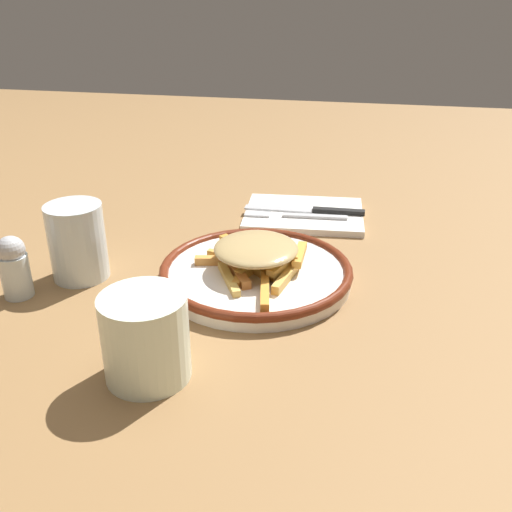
{
  "coord_description": "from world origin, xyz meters",
  "views": [
    {
      "loc": [
        -0.69,
        -0.14,
        0.38
      ],
      "look_at": [
        0.0,
        0.0,
        0.04
      ],
      "focal_mm": 40.45,
      "sensor_mm": 36.0,
      "label": 1
    }
  ],
  "objects": [
    {
      "name": "fries_heap",
      "position": [
        -0.0,
        -0.0,
        0.04
      ],
      "size": [
        0.2,
        0.15,
        0.04
      ],
      "color": "gold",
      "rests_on": "plate"
    },
    {
      "name": "plate",
      "position": [
        0.0,
        0.0,
        0.01
      ],
      "size": [
        0.27,
        0.27,
        0.03
      ],
      "color": "white",
      "rests_on": "ground_plane"
    },
    {
      "name": "fork",
      "position": [
        0.22,
        -0.02,
        0.01
      ],
      "size": [
        0.03,
        0.18,
        0.01
      ],
      "color": "silver",
      "rests_on": "napkin"
    },
    {
      "name": "salt_shaker",
      "position": [
        -0.1,
        0.3,
        0.04
      ],
      "size": [
        0.04,
        0.04,
        0.09
      ],
      "color": "silver",
      "rests_on": "ground_plane"
    },
    {
      "name": "knife",
      "position": [
        0.25,
        -0.06,
        0.01
      ],
      "size": [
        0.02,
        0.21,
        0.01
      ],
      "color": "black",
      "rests_on": "napkin"
    },
    {
      "name": "napkin",
      "position": [
        0.25,
        -0.04,
        0.01
      ],
      "size": [
        0.17,
        0.22,
        0.01
      ],
      "primitive_type": "cube",
      "rotation": [
        0.0,
        0.0,
        0.08
      ],
      "color": "white",
      "rests_on": "ground_plane"
    },
    {
      "name": "water_glass",
      "position": [
        -0.03,
        0.24,
        0.05
      ],
      "size": [
        0.08,
        0.08,
        0.11
      ],
      "primitive_type": "cylinder",
      "color": "silver",
      "rests_on": "ground_plane"
    },
    {
      "name": "coffee_mug",
      "position": [
        -0.23,
        0.07,
        0.05
      ],
      "size": [
        0.12,
        0.09,
        0.09
      ],
      "color": "white",
      "rests_on": "ground_plane"
    },
    {
      "name": "ground_plane",
      "position": [
        0.0,
        0.0,
        0.0
      ],
      "size": [
        2.6,
        2.6,
        0.0
      ],
      "primitive_type": "plane",
      "color": "olive"
    }
  ]
}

